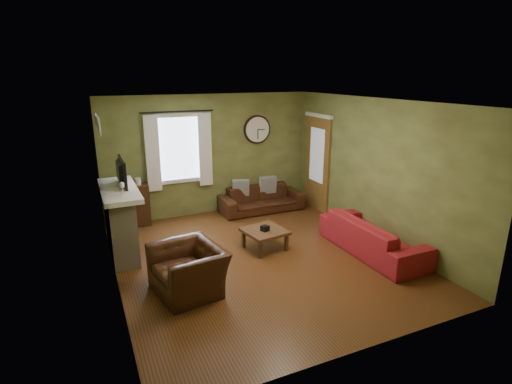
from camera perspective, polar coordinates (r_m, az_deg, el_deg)
name	(u,v)px	position (r m, az deg, el deg)	size (l,w,h in m)	color
floor	(260,258)	(6.87, 0.61, -9.41)	(4.60, 5.20, 0.00)	#512C13
ceiling	(261,102)	(6.18, 0.69, 12.79)	(4.60, 5.20, 0.00)	white
wall_left	(109,203)	(5.86, -20.22, -1.44)	(0.00, 5.20, 2.60)	olive
wall_right	(374,171)	(7.63, 16.55, 2.96)	(0.00, 5.20, 2.60)	olive
wall_back	(210,155)	(8.77, -6.53, 5.26)	(4.60, 0.00, 2.60)	olive
wall_front	(366,246)	(4.32, 15.41, -7.42)	(4.60, 0.00, 2.60)	olive
fireplace	(120,224)	(7.20, -18.80, -4.31)	(0.40, 1.40, 1.10)	#BDAE91
firebox	(133,235)	(7.31, -17.14, -5.96)	(0.04, 0.60, 0.55)	black
mantel	(119,190)	(7.02, -19.00, 0.22)	(0.58, 1.60, 0.08)	white
tv	(118,176)	(7.12, -19.13, 2.21)	(0.60, 0.08, 0.35)	black
tv_screen	(122,172)	(7.11, -18.53, 2.72)	(0.02, 0.62, 0.36)	#994C3F
medallion_left	(99,127)	(6.45, -21.48, 8.69)	(0.28, 0.28, 0.03)	white
medallion_mid	(98,124)	(6.80, -21.67, 9.02)	(0.28, 0.28, 0.03)	white
medallion_right	(96,122)	(7.14, -21.83, 9.33)	(0.28, 0.28, 0.03)	white
window_pane	(178,149)	(8.53, -11.03, 6.11)	(1.00, 0.02, 1.30)	silver
curtain_rod	(177,112)	(8.33, -11.16, 11.21)	(0.03, 0.03, 1.50)	black
curtain_left	(153,154)	(8.34, -14.54, 5.29)	(0.28, 0.04, 1.55)	white
curtain_right	(205,150)	(8.58, -7.27, 6.01)	(0.28, 0.04, 1.55)	white
wall_clock	(257,130)	(9.03, 0.20, 8.91)	(0.64, 0.06, 0.64)	white
door	(317,164)	(9.11, 8.77, 4.00)	(0.05, 0.90, 2.10)	brown
bookshelf	(131,206)	(8.47, -17.42, -1.94)	(0.72, 0.31, 0.85)	#361F10
book	(130,178)	(8.51, -17.56, 1.89)	(0.17, 0.23, 0.02)	#4F321F
sofa_brown	(262,199)	(9.04, 0.80, -0.99)	(1.89, 0.74, 0.55)	#351B0F
pillow_left	(241,188)	(8.94, -2.17, 0.64)	(0.37, 0.11, 0.37)	gray
pillow_right	(268,185)	(9.15, 1.69, 1.02)	(0.39, 0.12, 0.39)	gray
sofa_red	(372,236)	(7.24, 16.29, -6.05)	(2.09, 0.82, 0.61)	maroon
armchair	(188,270)	(5.86, -9.63, -10.88)	(1.02, 0.89, 0.66)	#351B0F
coffee_table	(265,239)	(7.13, 1.25, -6.77)	(0.68, 0.68, 0.37)	#4F321F
tissue_box	(265,229)	(7.00, 1.29, -5.29)	(0.12, 0.12, 0.09)	black
wine_glass_a	(123,190)	(6.52, -18.50, 0.25)	(0.07, 0.07, 0.19)	white
wine_glass_b	(122,189)	(6.57, -18.56, 0.48)	(0.07, 0.07, 0.21)	white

